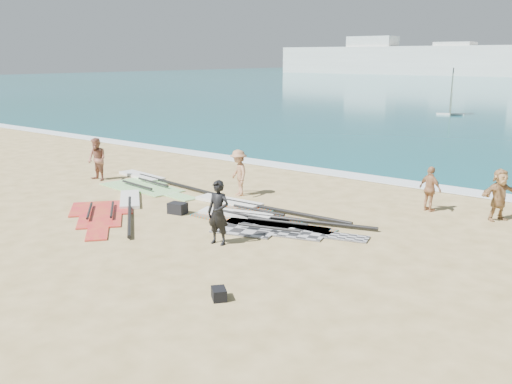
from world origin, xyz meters
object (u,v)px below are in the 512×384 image
Objects in this scene: gear_bag_far at (219,294)px; beachgoer_back at (430,189)px; rig_orange at (248,210)px; person_wetsuit at (218,213)px; rig_green at (148,182)px; beachgoer_mid at (239,173)px; rig_grey at (264,222)px; beachgoer_right at (499,195)px; beachgoer_left at (97,159)px; rig_red at (115,209)px; gear_bag_near at (178,208)px.

gear_bag_far is 10.02m from beachgoer_back.
gear_bag_far reaches higher than rig_orange.
person_wetsuit is 1.18× the size of beachgoer_back.
rig_orange is at bearing -0.39° from rig_green.
rig_grey is at bearing -6.53° from beachgoer_mid.
beachgoer_right reaches higher than rig_green.
person_wetsuit reaches higher than gear_bag_far.
person_wetsuit is 5.84m from beachgoer_mid.
beachgoer_back is at bearing 50.97° from beachgoer_mid.
beachgoer_back is (3.32, 7.14, -0.14)m from person_wetsuit.
beachgoer_right is (7.00, 4.25, 0.80)m from rig_orange.
rig_green is 2.53m from beachgoer_left.
rig_grey is 2.54m from person_wetsuit.
beachgoer_mid is (1.98, 4.33, 0.83)m from rig_red.
beachgoer_left reaches higher than beachgoer_mid.
gear_bag_near is 3.67m from person_wetsuit.
rig_red is 4.83m from beachgoer_mid.
beachgoer_back is (8.60, 6.65, 0.73)m from rig_red.
gear_bag_near reaches higher than rig_green.
rig_orange is at bearing -10.55° from beachgoer_mid.
beachgoer_right is (5.70, 5.06, 0.80)m from rig_grey.
beachgoer_back is (3.52, 4.76, 0.73)m from rig_grey.
rig_red is at bearing -49.16° from rig_green.
beachgoer_back is 2.20m from beachgoer_right.
rig_orange is 2.57m from beachgoer_mid.
rig_red is 11.70× the size of gear_bag_far.
rig_orange is at bearing 106.02° from person_wetsuit.
gear_bag_far is at bearing -20.94° from beachgoer_mid.
beachgoer_back is (13.13, 3.99, -0.14)m from beachgoer_left.
beachgoer_left is 13.72m from beachgoer_back.
rig_red is (-3.78, -2.70, -0.00)m from rig_orange.
beachgoer_back is (10.92, 3.11, 0.73)m from rig_green.
beachgoer_mid is (4.31, 0.78, 0.83)m from rig_green.
gear_bag_near is 0.32× the size of beachgoer_left.
gear_bag_near is 0.32× the size of person_wetsuit.
rig_green is 1.00× the size of rig_orange.
gear_bag_far is at bearing 106.29° from beachgoer_back.
rig_green is 3.53× the size of beachgoer_mid.
beachgoer_mid reaches higher than rig_red.
person_wetsuit is at bearing -23.94° from beachgoer_mid.
beachgoer_back is at bearing 131.13° from beachgoer_right.
beachgoer_right reaches higher than gear_bag_far.
gear_bag_near is (2.02, 1.04, 0.14)m from rig_red.
beachgoer_right reaches higher than gear_bag_near.
rig_grey is 3.33× the size of beachgoer_left.
beachgoer_mid is at bearing 105.15° from rig_red.
beachgoer_left is 15.90m from beachgoer_right.
beachgoer_mid is at bearing 40.00° from beachgoer_back.
beachgoer_left reaches higher than beachgoer_right.
gear_bag_far is (5.81, -4.37, -0.06)m from gear_bag_near.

